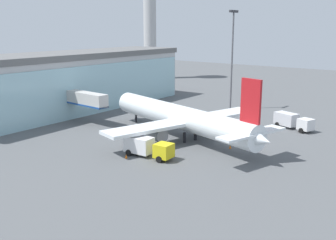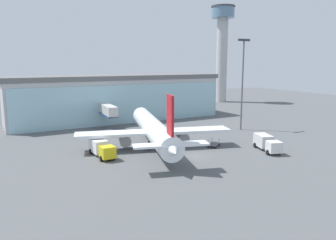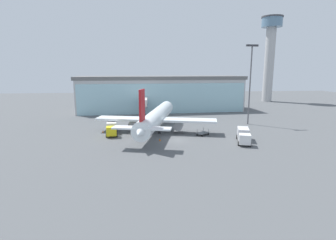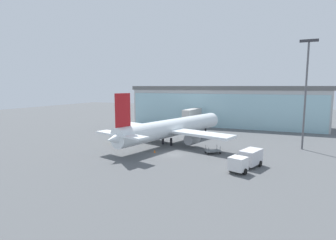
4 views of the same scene
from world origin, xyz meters
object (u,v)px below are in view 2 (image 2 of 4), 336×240
(airplane, at_px, (153,129))
(fuel_truck, at_px, (267,143))
(apron_light_mast, at_px, (243,78))
(control_tower, at_px, (222,43))
(catering_truck, at_px, (101,148))
(safety_cone_wingtip, at_px, (86,154))
(jet_bridge, at_px, (107,110))
(safety_cone_nose, at_px, (176,157))
(baggage_cart, at_px, (214,144))

(airplane, bearing_deg, fuel_truck, -109.46)
(apron_light_mast, bearing_deg, control_tower, 58.88)
(catering_truck, height_order, fuel_truck, same)
(apron_light_mast, height_order, airplane, apron_light_mast)
(safety_cone_wingtip, bearing_deg, airplane, -0.42)
(control_tower, xyz_separation_m, apron_light_mast, (-29.88, -49.50, -11.34))
(jet_bridge, xyz_separation_m, airplane, (2.64, -21.19, -1.04))
(apron_light_mast, height_order, catering_truck, apron_light_mast)
(airplane, distance_m, safety_cone_nose, 9.36)
(baggage_cart, xyz_separation_m, safety_cone_wingtip, (-22.95, 5.07, -0.23))
(jet_bridge, xyz_separation_m, safety_cone_nose, (2.79, -30.00, -4.18))
(safety_cone_wingtip, bearing_deg, baggage_cart, -12.46)
(safety_cone_nose, bearing_deg, jet_bridge, 95.31)
(catering_truck, height_order, baggage_cart, catering_truck)
(apron_light_mast, xyz_separation_m, fuel_truck, (-8.14, -17.17, -10.85))
(jet_bridge, distance_m, safety_cone_nose, 30.42)
(fuel_truck, bearing_deg, catering_truck, -92.05)
(airplane, height_order, safety_cone_wingtip, airplane)
(safety_cone_nose, relative_size, safety_cone_wingtip, 1.00)
(jet_bridge, bearing_deg, control_tower, -57.20)
(airplane, relative_size, fuel_truck, 4.67)
(jet_bridge, xyz_separation_m, control_tower, (57.84, 34.00, 19.20))
(fuel_truck, distance_m, safety_cone_nose, 17.29)
(control_tower, bearing_deg, airplane, -135.01)
(catering_truck, bearing_deg, safety_cone_nose, 51.20)
(fuel_truck, height_order, safety_cone_wingtip, fuel_truck)
(baggage_cart, bearing_deg, airplane, -64.43)
(airplane, xyz_separation_m, safety_cone_wingtip, (-12.72, 0.09, -3.14))
(jet_bridge, height_order, control_tower, control_tower)
(safety_cone_nose, bearing_deg, safety_cone_wingtip, 145.32)
(jet_bridge, bearing_deg, safety_cone_nose, -172.34)
(jet_bridge, bearing_deg, baggage_cart, -151.45)
(apron_light_mast, height_order, safety_cone_nose, apron_light_mast)
(apron_light_mast, bearing_deg, safety_cone_nose, -150.05)
(control_tower, relative_size, safety_cone_nose, 68.80)
(baggage_cart, bearing_deg, apron_light_mast, 176.75)
(apron_light_mast, bearing_deg, baggage_cart, -144.76)
(apron_light_mast, distance_m, catering_truck, 38.12)
(safety_cone_wingtip, bearing_deg, jet_bridge, 64.45)
(control_tower, height_order, fuel_truck, control_tower)
(jet_bridge, xyz_separation_m, apron_light_mast, (27.96, -15.50, 7.86))
(jet_bridge, xyz_separation_m, safety_cone_wingtip, (-10.08, -21.09, -4.18))
(fuel_truck, height_order, baggage_cart, fuel_truck)
(jet_bridge, height_order, airplane, airplane)
(airplane, bearing_deg, jet_bridge, 21.38)
(fuel_truck, distance_m, safety_cone_wingtip, 32.09)
(jet_bridge, bearing_deg, airplane, -170.55)
(control_tower, height_order, safety_cone_wingtip, control_tower)
(baggage_cart, bearing_deg, jet_bridge, -102.29)
(apron_light_mast, height_order, safety_cone_wingtip, apron_light_mast)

